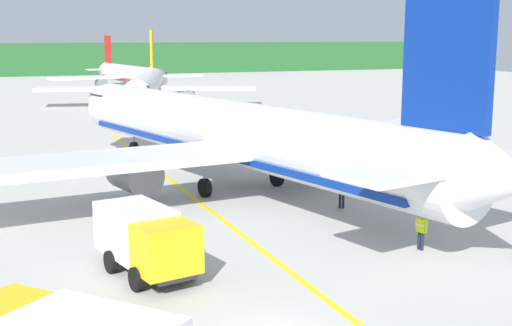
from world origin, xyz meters
TOP-DOWN VIEW (x-y plane):
  - ground at (0.00, 48.00)m, footprint 240.00×320.00m
  - distant_treeline at (0.00, 152.49)m, footprint 216.00×6.00m
  - airliner_foreground at (6.03, 20.51)m, footprint 34.37×41.26m
  - airliner_mid_apron at (11.86, 70.93)m, footprint 28.92×34.61m
  - airliner_far_taxiway at (15.49, 100.93)m, footprint 27.01×32.64m
  - service_truck_fuel at (-2.30, 7.31)m, footprint 3.33×5.73m
  - crew_marshaller at (9.53, 5.95)m, footprint 0.33×0.61m
  - crew_loader_left at (9.86, 13.78)m, footprint 0.53×0.45m
  - apron_guide_line at (3.05, 16.07)m, footprint 0.30×60.00m

SIDE VIEW (x-z plane):
  - ground at x=0.00m, z-range -0.20..0.00m
  - apron_guide_line at x=3.05m, z-range 0.00..0.01m
  - crew_marshaller at x=9.53m, z-range 0.14..1.77m
  - crew_loader_left at x=9.86m, z-range 0.17..1.95m
  - service_truck_fuel at x=-2.30m, z-range 0.18..2.73m
  - airliner_far_taxiway at x=15.49m, z-range -2.00..7.31m
  - airliner_mid_apron at x=11.86m, z-range -2.17..7.91m
  - airliner_foreground at x=6.03m, z-range -2.56..9.34m
  - distant_treeline at x=0.00m, z-range 0.00..7.58m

